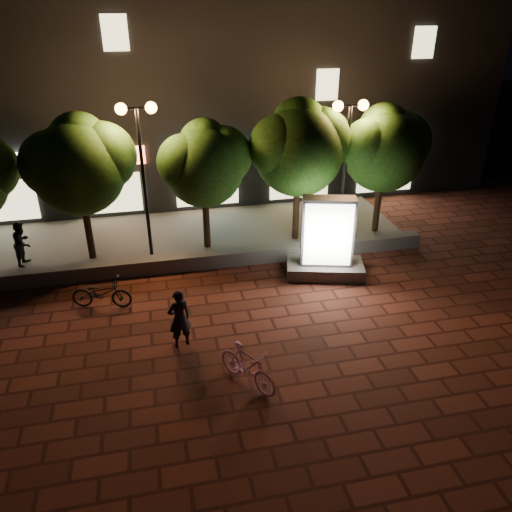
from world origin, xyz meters
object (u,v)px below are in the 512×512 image
object	(u,v)px
rider	(179,319)
scooter_parked	(101,293)
street_lamp_right	(348,135)
scooter_pink	(248,367)
tree_right	(300,145)
tree_far_right	(385,146)
street_lamp_left	(140,142)
ad_kiosk	(326,245)
pedestrian	(23,243)
tree_left	(79,162)
tree_mid	(205,161)

from	to	relation	value
rider	scooter_parked	size ratio (longest dim) A/B	0.94
street_lamp_right	scooter_pink	xyz separation A→B (m)	(-5.02, -7.18, -3.36)
street_lamp_right	tree_right	bearing A→B (deg)	170.90
tree_far_right	street_lamp_left	distance (m)	8.58
ad_kiosk	street_lamp_right	bearing A→B (deg)	59.43
street_lamp_left	pedestrian	world-z (taller)	street_lamp_left
scooter_pink	ad_kiosk	bearing A→B (deg)	19.02
tree_right	pedestrian	size ratio (longest dim) A/B	3.32
tree_left	street_lamp_left	xyz separation A→B (m)	(1.95, -0.26, 0.58)
street_lamp_right	pedestrian	bearing A→B (deg)	178.98
street_lamp_left	scooter_parked	world-z (taller)	street_lamp_left
rider	pedestrian	size ratio (longest dim) A/B	1.08
tree_left	street_lamp_right	world-z (taller)	street_lamp_right
scooter_parked	tree_left	bearing A→B (deg)	21.36
tree_right	scooter_parked	world-z (taller)	tree_right
tree_mid	street_lamp_left	xyz separation A→B (m)	(-2.05, -0.26, 0.81)
tree_mid	rider	size ratio (longest dim) A/B	2.73
ad_kiosk	rider	size ratio (longest dim) A/B	1.63
ad_kiosk	scooter_pink	size ratio (longest dim) A/B	1.53
tree_mid	tree_right	distance (m)	3.32
ad_kiosk	pedestrian	world-z (taller)	ad_kiosk
tree_mid	scooter_pink	distance (m)	7.92
tree_right	pedestrian	xyz separation A→B (m)	(-9.50, -0.06, -2.72)
ad_kiosk	pedestrian	bearing A→B (deg)	164.15
pedestrian	tree_left	bearing A→B (deg)	-76.67
scooter_parked	tree_right	bearing A→B (deg)	-51.01
street_lamp_left	tree_mid	bearing A→B (deg)	7.31
street_lamp_left	rider	bearing A→B (deg)	-83.69
tree_left	tree_far_right	size ratio (longest dim) A/B	1.03
scooter_pink	rider	distance (m)	2.33
ad_kiosk	tree_left	bearing A→B (deg)	159.37
tree_right	scooter_parked	size ratio (longest dim) A/B	2.90
tree_mid	street_lamp_right	size ratio (longest dim) A/B	0.90
street_lamp_right	scooter_pink	world-z (taller)	street_lamp_right
tree_left	rider	world-z (taller)	tree_left
tree_mid	rider	bearing A→B (deg)	-104.64
tree_left	tree_mid	bearing A→B (deg)	-0.00
scooter_pink	pedestrian	xyz separation A→B (m)	(-6.12, 7.38, 0.31)
tree_left	tree_mid	distance (m)	4.00
tree_far_right	pedestrian	world-z (taller)	tree_far_right
tree_mid	street_lamp_left	distance (m)	2.22
ad_kiosk	scooter_parked	size ratio (longest dim) A/B	1.54
tree_mid	rider	xyz separation A→B (m)	(-1.46, -5.59, -2.39)
tree_right	ad_kiosk	xyz separation A→B (m)	(0.14, -2.80, -2.49)
tree_right	tree_left	bearing A→B (deg)	-180.00
tree_left	tree_far_right	world-z (taller)	tree_left
street_lamp_left	scooter_pink	bearing A→B (deg)	-74.61
street_lamp_left	scooter_parked	size ratio (longest dim) A/B	2.96
scooter_pink	tree_left	bearing A→B (deg)	83.99
rider	scooter_parked	bearing A→B (deg)	-65.26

